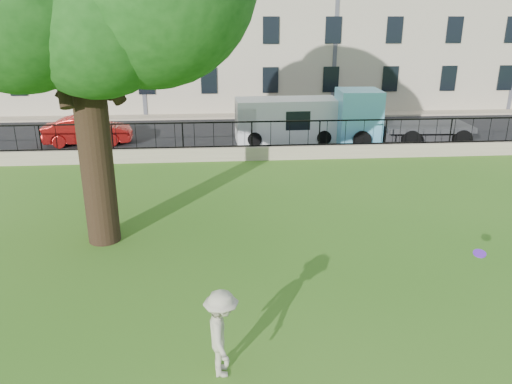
{
  "coord_description": "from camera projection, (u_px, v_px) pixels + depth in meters",
  "views": [
    {
      "loc": [
        -1.51,
        -9.33,
        6.06
      ],
      "look_at": [
        -0.49,
        3.5,
        1.49
      ],
      "focal_mm": 35.0,
      "sensor_mm": 36.0,
      "label": 1
    }
  ],
  "objects": [
    {
      "name": "ground",
      "position": [
        291.0,
        309.0,
        10.9
      ],
      "size": [
        120.0,
        120.0,
        0.0
      ],
      "primitive_type": "plane",
      "color": "#35701A",
      "rests_on": "ground"
    },
    {
      "name": "street",
      "position": [
        246.0,
        136.0,
        26.59
      ],
      "size": [
        60.0,
        9.0,
        0.01
      ],
      "primitive_type": "cube",
      "color": "black",
      "rests_on": "ground"
    },
    {
      "name": "retaining_wall",
      "position": [
        252.0,
        153.0,
        22.08
      ],
      "size": [
        50.0,
        0.4,
        0.6
      ],
      "primitive_type": "cube",
      "color": "gray",
      "rests_on": "ground"
    },
    {
      "name": "blue_truck",
      "position": [
        402.0,
        117.0,
        24.55
      ],
      "size": [
        6.46,
        2.52,
        2.67
      ],
      "primitive_type": "cube",
      "rotation": [
        0.0,
        0.0,
        -0.04
      ],
      "color": "#60B9E1",
      "rests_on": "street"
    },
    {
      "name": "man",
      "position": [
        222.0,
        333.0,
        8.69
      ],
      "size": [
        0.68,
        1.1,
        1.65
      ],
      "primitive_type": "imported",
      "rotation": [
        0.0,
        0.0,
        1.64
      ],
      "color": "#B4AB92",
      "rests_on": "ground"
    },
    {
      "name": "frisbee",
      "position": [
        480.0,
        253.0,
        10.62
      ],
      "size": [
        0.34,
        0.34,
        0.12
      ],
      "primitive_type": "cylinder",
      "rotation": [
        0.21,
        -0.14,
        0.31
      ],
      "color": "#6522C3"
    },
    {
      "name": "red_sedan",
      "position": [
        88.0,
        131.0,
        24.55
      ],
      "size": [
        4.29,
        1.77,
        1.38
      ],
      "primitive_type": "imported",
      "rotation": [
        0.0,
        0.0,
        1.64
      ],
      "color": "#A41614",
      "rests_on": "street"
    },
    {
      "name": "building_row",
      "position": [
        236.0,
        2.0,
        34.48
      ],
      "size": [
        56.4,
        10.4,
        13.8
      ],
      "color": "beige",
      "rests_on": "ground"
    },
    {
      "name": "sidewalk",
      "position": [
        241.0,
        116.0,
        31.46
      ],
      "size": [
        60.0,
        1.4,
        0.12
      ],
      "primitive_type": "cube",
      "color": "gray",
      "rests_on": "ground"
    },
    {
      "name": "iron_railing",
      "position": [
        252.0,
        134.0,
        21.79
      ],
      "size": [
        50.0,
        0.05,
        1.13
      ],
      "color": "black",
      "rests_on": "retaining_wall"
    },
    {
      "name": "white_van",
      "position": [
        286.0,
        120.0,
        25.16
      ],
      "size": [
        5.15,
        2.14,
        2.14
      ],
      "primitive_type": "cube",
      "rotation": [
        0.0,
        0.0,
        0.03
      ],
      "color": "silver",
      "rests_on": "street"
    }
  ]
}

